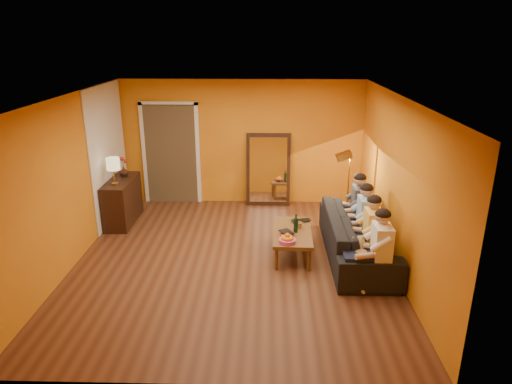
{
  "coord_description": "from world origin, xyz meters",
  "views": [
    {
      "loc": [
        0.54,
        -6.56,
        3.47
      ],
      "look_at": [
        0.35,
        0.5,
        1.0
      ],
      "focal_mm": 32.0,
      "sensor_mm": 36.0,
      "label": 1
    }
  ],
  "objects_px": {
    "dog": "(360,263)",
    "person_mid_left": "(373,234)",
    "mirror_frame": "(268,169)",
    "floor_lamp": "(348,191)",
    "sideboard": "(123,201)",
    "laptop": "(302,222)",
    "person_far_right": "(359,207)",
    "vase": "(124,171)",
    "coffee_table": "(292,242)",
    "person_mid_right": "(365,219)",
    "sofa": "(357,236)",
    "wine_bottle": "(296,223)",
    "table_lamp": "(114,172)",
    "person_far_left": "(381,250)",
    "tumbler": "(299,225)"
  },
  "relations": [
    {
      "from": "person_mid_left",
      "to": "person_mid_right",
      "type": "bearing_deg",
      "value": 90.0
    },
    {
      "from": "sofa",
      "to": "person_far_right",
      "type": "xyz_separation_m",
      "value": [
        0.13,
        0.65,
        0.25
      ]
    },
    {
      "from": "mirror_frame",
      "to": "sofa",
      "type": "xyz_separation_m",
      "value": [
        1.45,
        -2.42,
        -0.4
      ]
    },
    {
      "from": "laptop",
      "to": "vase",
      "type": "relative_size",
      "value": 1.82
    },
    {
      "from": "sofa",
      "to": "mirror_frame",
      "type": "bearing_deg",
      "value": 30.96
    },
    {
      "from": "sofa",
      "to": "tumbler",
      "type": "relative_size",
      "value": 23.4
    },
    {
      "from": "sofa",
      "to": "wine_bottle",
      "type": "relative_size",
      "value": 7.91
    },
    {
      "from": "coffee_table",
      "to": "person_mid_left",
      "type": "height_order",
      "value": "person_mid_left"
    },
    {
      "from": "sideboard",
      "to": "laptop",
      "type": "bearing_deg",
      "value": -15.6
    },
    {
      "from": "tumbler",
      "to": "person_mid_left",
      "type": "bearing_deg",
      "value": -30.16
    },
    {
      "from": "person_mid_left",
      "to": "floor_lamp",
      "type": "bearing_deg",
      "value": 93.57
    },
    {
      "from": "floor_lamp",
      "to": "sofa",
      "type": "bearing_deg",
      "value": -90.48
    },
    {
      "from": "dog",
      "to": "person_mid_left",
      "type": "relative_size",
      "value": 0.6
    },
    {
      "from": "sideboard",
      "to": "person_far_right",
      "type": "distance_m",
      "value": 4.43
    },
    {
      "from": "sideboard",
      "to": "laptop",
      "type": "distance_m",
      "value": 3.5
    },
    {
      "from": "person_mid_right",
      "to": "person_far_left",
      "type": "bearing_deg",
      "value": -90.0
    },
    {
      "from": "sideboard",
      "to": "person_far_left",
      "type": "distance_m",
      "value": 4.96
    },
    {
      "from": "coffee_table",
      "to": "laptop",
      "type": "xyz_separation_m",
      "value": [
        0.18,
        0.35,
        0.22
      ]
    },
    {
      "from": "person_far_left",
      "to": "laptop",
      "type": "relative_size",
      "value": 3.62
    },
    {
      "from": "dog",
      "to": "tumbler",
      "type": "xyz_separation_m",
      "value": [
        -0.8,
        1.09,
        0.1
      ]
    },
    {
      "from": "coffee_table",
      "to": "laptop",
      "type": "bearing_deg",
      "value": 64.33
    },
    {
      "from": "person_far_right",
      "to": "tumbler",
      "type": "distance_m",
      "value": 1.17
    },
    {
      "from": "dog",
      "to": "person_mid_left",
      "type": "xyz_separation_m",
      "value": [
        0.26,
        0.47,
        0.24
      ]
    },
    {
      "from": "person_far_right",
      "to": "vase",
      "type": "xyz_separation_m",
      "value": [
        -4.37,
        0.94,
        0.33
      ]
    },
    {
      "from": "sofa",
      "to": "coffee_table",
      "type": "xyz_separation_m",
      "value": [
        -1.05,
        0.05,
        -0.15
      ]
    },
    {
      "from": "mirror_frame",
      "to": "vase",
      "type": "bearing_deg",
      "value": -163.43
    },
    {
      "from": "person_far_left",
      "to": "person_mid_left",
      "type": "xyz_separation_m",
      "value": [
        0.0,
        0.55,
        0.0
      ]
    },
    {
      "from": "table_lamp",
      "to": "dog",
      "type": "relative_size",
      "value": 0.69
    },
    {
      "from": "person_far_right",
      "to": "laptop",
      "type": "bearing_deg",
      "value": -165.78
    },
    {
      "from": "sideboard",
      "to": "tumbler",
      "type": "relative_size",
      "value": 11.27
    },
    {
      "from": "table_lamp",
      "to": "mirror_frame",
      "type": "bearing_deg",
      "value": 26.32
    },
    {
      "from": "coffee_table",
      "to": "vase",
      "type": "distance_m",
      "value": 3.62
    },
    {
      "from": "person_far_right",
      "to": "vase",
      "type": "distance_m",
      "value": 4.48
    },
    {
      "from": "coffee_table",
      "to": "person_mid_right",
      "type": "height_order",
      "value": "person_mid_right"
    },
    {
      "from": "sideboard",
      "to": "sofa",
      "type": "xyz_separation_m",
      "value": [
        4.24,
        -1.34,
        -0.07
      ]
    },
    {
      "from": "person_far_right",
      "to": "mirror_frame",
      "type": "bearing_deg",
      "value": 131.8
    },
    {
      "from": "mirror_frame",
      "to": "dog",
      "type": "bearing_deg",
      "value": -68.41
    },
    {
      "from": "mirror_frame",
      "to": "person_mid_left",
      "type": "xyz_separation_m",
      "value": [
        1.58,
        -2.87,
        -0.15
      ]
    },
    {
      "from": "table_lamp",
      "to": "person_far_left",
      "type": "bearing_deg",
      "value": -24.99
    },
    {
      "from": "sideboard",
      "to": "wine_bottle",
      "type": "xyz_separation_m",
      "value": [
        3.24,
        -1.34,
        0.15
      ]
    },
    {
      "from": "mirror_frame",
      "to": "person_mid_right",
      "type": "bearing_deg",
      "value": -55.71
    },
    {
      "from": "mirror_frame",
      "to": "floor_lamp",
      "type": "distance_m",
      "value": 1.91
    },
    {
      "from": "sideboard",
      "to": "table_lamp",
      "type": "distance_m",
      "value": 0.74
    },
    {
      "from": "mirror_frame",
      "to": "person_mid_right",
      "type": "distance_m",
      "value": 2.81
    },
    {
      "from": "sofa",
      "to": "vase",
      "type": "height_order",
      "value": "vase"
    },
    {
      "from": "dog",
      "to": "person_mid_left",
      "type": "distance_m",
      "value": 0.59
    },
    {
      "from": "sofa",
      "to": "dog",
      "type": "distance_m",
      "value": 0.93
    },
    {
      "from": "coffee_table",
      "to": "floor_lamp",
      "type": "xyz_separation_m",
      "value": [
        1.08,
        1.16,
        0.51
      ]
    },
    {
      "from": "coffee_table",
      "to": "mirror_frame",
      "type": "bearing_deg",
      "value": 101.11
    },
    {
      "from": "person_far_right",
      "to": "person_mid_right",
      "type": "bearing_deg",
      "value": -90.0
    }
  ]
}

